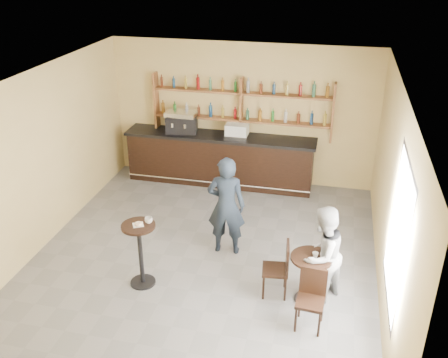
% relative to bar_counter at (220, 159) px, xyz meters
% --- Properties ---
extents(floor, '(7.00, 7.00, 0.00)m').
position_rel_bar_counter_xyz_m(floor, '(0.44, -3.15, -0.59)').
color(floor, slate).
rests_on(floor, ground).
extents(ceiling, '(7.00, 7.00, 0.00)m').
position_rel_bar_counter_xyz_m(ceiling, '(0.44, -3.15, 2.61)').
color(ceiling, white).
rests_on(ceiling, wall_back).
extents(wall_back, '(7.00, 0.00, 7.00)m').
position_rel_bar_counter_xyz_m(wall_back, '(0.44, 0.35, 1.01)').
color(wall_back, '#D8BC7A').
rests_on(wall_back, floor).
extents(wall_front, '(7.00, 0.00, 7.00)m').
position_rel_bar_counter_xyz_m(wall_front, '(0.44, -6.65, 1.01)').
color(wall_front, '#D8BC7A').
rests_on(wall_front, floor).
extents(wall_left, '(0.00, 7.00, 7.00)m').
position_rel_bar_counter_xyz_m(wall_left, '(-2.56, -3.15, 1.01)').
color(wall_left, '#D8BC7A').
rests_on(wall_left, floor).
extents(wall_right, '(0.00, 7.00, 7.00)m').
position_rel_bar_counter_xyz_m(wall_right, '(3.44, -3.15, 1.01)').
color(wall_right, '#D8BC7A').
rests_on(wall_right, floor).
extents(window_pane, '(0.00, 2.00, 2.00)m').
position_rel_bar_counter_xyz_m(window_pane, '(3.44, -4.35, 1.11)').
color(window_pane, white).
rests_on(window_pane, wall_right).
extents(window_frame, '(0.04, 1.70, 2.10)m').
position_rel_bar_counter_xyz_m(window_frame, '(3.43, -4.35, 1.11)').
color(window_frame, black).
rests_on(window_frame, wall_right).
extents(shelf_unit, '(4.00, 0.26, 1.40)m').
position_rel_bar_counter_xyz_m(shelf_unit, '(0.44, 0.22, 1.22)').
color(shelf_unit, brown).
rests_on(shelf_unit, wall_back).
extents(liquor_bottles, '(3.68, 0.10, 1.00)m').
position_rel_bar_counter_xyz_m(liquor_bottles, '(0.44, 0.22, 1.39)').
color(liquor_bottles, '#8C5919').
rests_on(liquor_bottles, shelf_unit).
extents(bar_counter, '(4.34, 0.85, 1.17)m').
position_rel_bar_counter_xyz_m(bar_counter, '(0.00, 0.00, 0.00)').
color(bar_counter, black).
rests_on(bar_counter, floor).
extents(espresso_machine, '(0.75, 0.55, 0.49)m').
position_rel_bar_counter_xyz_m(espresso_machine, '(-0.89, 0.00, 0.83)').
color(espresso_machine, black).
rests_on(espresso_machine, bar_counter).
extents(pastry_case, '(0.55, 0.46, 0.30)m').
position_rel_bar_counter_xyz_m(pastry_case, '(0.40, 0.00, 0.74)').
color(pastry_case, silver).
rests_on(pastry_case, bar_counter).
extents(pedestal_table, '(0.68, 0.68, 1.12)m').
position_rel_bar_counter_xyz_m(pedestal_table, '(-0.36, -4.01, -0.03)').
color(pedestal_table, black).
rests_on(pedestal_table, floor).
extents(napkin, '(0.22, 0.22, 0.00)m').
position_rel_bar_counter_xyz_m(napkin, '(-0.36, -4.01, 0.54)').
color(napkin, white).
rests_on(napkin, pedestal_table).
extents(donut, '(0.15, 0.15, 0.04)m').
position_rel_bar_counter_xyz_m(donut, '(-0.35, -4.02, 0.56)').
color(donut, '#C98A49').
rests_on(donut, napkin).
extents(cup_pedestal, '(0.14, 0.14, 0.10)m').
position_rel_bar_counter_xyz_m(cup_pedestal, '(-0.22, -3.91, 0.58)').
color(cup_pedestal, white).
rests_on(cup_pedestal, pedestal_table).
extents(man_main, '(0.71, 0.50, 1.85)m').
position_rel_bar_counter_xyz_m(man_main, '(0.78, -2.75, 0.34)').
color(man_main, black).
rests_on(man_main, floor).
extents(cafe_table, '(0.78, 0.78, 0.82)m').
position_rel_bar_counter_xyz_m(cafe_table, '(2.35, -3.83, -0.18)').
color(cafe_table, black).
rests_on(cafe_table, floor).
extents(cup_cafe, '(0.10, 0.10, 0.08)m').
position_rel_bar_counter_xyz_m(cup_cafe, '(2.40, -3.83, 0.27)').
color(cup_cafe, white).
rests_on(cup_cafe, cafe_table).
extents(chair_west, '(0.45, 0.45, 0.93)m').
position_rel_bar_counter_xyz_m(chair_west, '(1.80, -3.78, -0.12)').
color(chair_west, black).
rests_on(chair_west, floor).
extents(chair_south, '(0.42, 0.42, 0.92)m').
position_rel_bar_counter_xyz_m(chair_south, '(2.40, -4.43, -0.13)').
color(chair_south, black).
rests_on(chair_south, floor).
extents(patron_second, '(0.94, 0.99, 1.62)m').
position_rel_bar_counter_xyz_m(patron_second, '(2.50, -3.72, 0.22)').
color(patron_second, '#9FA0A5').
rests_on(patron_second, floor).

